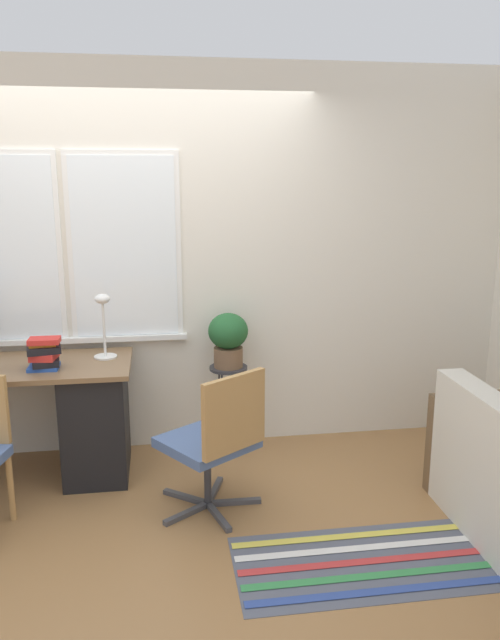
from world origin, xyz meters
TOP-DOWN VIEW (x-y plane):
  - ground_plane at (0.00, 0.00)m, footprint 14.00×14.00m
  - wall_back_with_window at (-0.02, 0.75)m, footprint 9.00×0.12m
  - desk_lamp at (-0.20, 0.42)m, footprint 0.15×0.15m
  - book_stack at (-0.55, 0.23)m, footprint 0.23×0.19m
  - office_chair_swivel at (0.46, -0.29)m, footprint 0.65×0.66m
  - plant_stand at (0.63, 0.51)m, footprint 0.27×0.27m
  - potted_plant at (0.63, 0.51)m, footprint 0.28×0.28m
  - floor_rug_striped at (1.16, -0.91)m, footprint 1.35×0.65m

SIDE VIEW (x-z plane):
  - ground_plane at x=0.00m, z-range 0.00..0.00m
  - floor_rug_striped at x=1.16m, z-range 0.00..0.01m
  - office_chair_swivel at x=0.46m, z-range 0.01..0.90m
  - plant_stand at x=0.63m, z-range 0.24..0.89m
  - potted_plant at x=0.63m, z-range 0.66..1.05m
  - book_stack at x=-0.55m, z-range 0.77..0.97m
  - desk_lamp at x=-0.20m, z-range 0.83..1.26m
  - wall_back_with_window at x=-0.02m, z-range 0.00..2.70m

